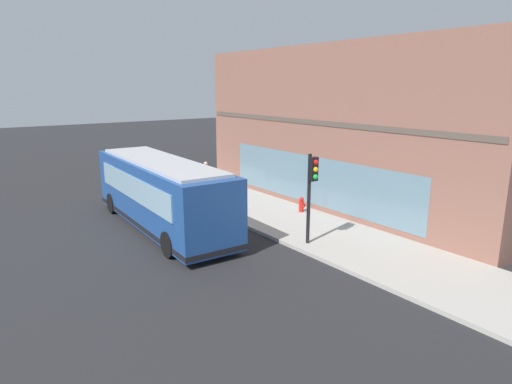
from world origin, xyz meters
name	(u,v)px	position (x,y,z in m)	size (l,w,h in m)	color
ground	(191,238)	(0.00, 0.00, 0.00)	(120.00, 120.00, 0.00)	#262628
sidewalk_curb	(279,217)	(4.72, 0.00, 0.07)	(4.24, 40.00, 0.15)	#B2ADA3
building_corner	(379,126)	(11.69, 0.00, 4.04)	(9.77, 18.28, 8.09)	#8C5B4C
city_bus_nearside	(161,194)	(-0.33, 2.02, 1.55)	(2.92, 10.13, 3.07)	#1E478C
traffic_light_near_corner	(312,182)	(3.27, -3.66, 2.61)	(0.32, 0.49, 3.53)	black
fire_hydrant	(301,205)	(6.02, -0.12, 0.51)	(0.35, 0.35, 0.74)	red
pedestrian_by_light_pole	(206,174)	(4.52, 6.56, 1.14)	(0.32, 0.32, 1.72)	#3F8C4C
pedestrian_walking_along_curb	(221,189)	(3.41, 3.16, 1.05)	(0.32, 0.32, 1.58)	#99994C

